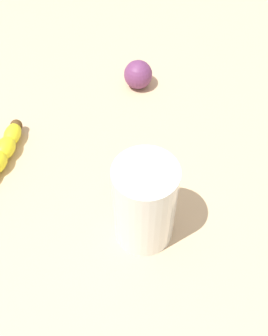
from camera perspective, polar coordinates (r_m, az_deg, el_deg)
The scene contains 3 objects.
wooden_tabletop at distance 58.69cm, azimuth 2.91°, elevation -1.14°, with size 120.00×120.00×3.00cm, color #D1AC83.
smoothie_glass at distance 46.76cm, azimuth 1.55°, elevation -5.60°, with size 7.54×7.54×12.79cm.
plum_fruit at distance 68.99cm, azimuth 0.61°, elevation 13.55°, with size 4.94×4.94×4.94cm, color #6B3360.
Camera 1 is at (20.20, -28.84, 48.46)cm, focal length 41.58 mm.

